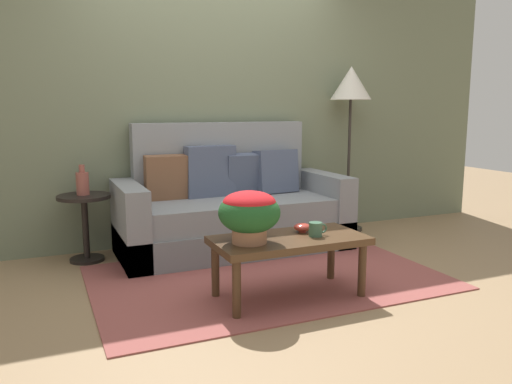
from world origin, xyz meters
TOP-DOWN VIEW (x-y plane):
  - ground_plane at (0.00, 0.00)m, footprint 14.00×14.00m
  - wall_back at (0.00, 1.30)m, footprint 6.40×0.12m
  - area_rug at (0.00, -0.03)m, footprint 2.54×1.64m
  - couch at (0.05, 0.84)m, footprint 2.02×0.86m
  - coffee_table at (-0.03, -0.44)m, footprint 1.02×0.51m
  - side_table at (-1.20, 0.97)m, footprint 0.43×0.43m
  - floor_lamp at (1.40, 1.02)m, footprint 0.41×0.41m
  - potted_plant at (-0.33, -0.47)m, footprint 0.39×0.39m
  - coffee_mug at (0.14, -0.49)m, footprint 0.13×0.09m
  - snack_bowl at (0.11, -0.36)m, footprint 0.12×0.12m
  - table_vase at (-1.20, 0.97)m, footprint 0.10×0.10m

SIDE VIEW (x-z plane):
  - ground_plane at x=0.00m, z-range 0.00..0.00m
  - area_rug at x=0.00m, z-range 0.00..0.01m
  - couch at x=0.05m, z-range -0.21..0.92m
  - coffee_table at x=-0.03m, z-range 0.15..0.57m
  - side_table at x=-1.20m, z-range 0.11..0.66m
  - snack_bowl at x=0.11m, z-range 0.42..0.48m
  - coffee_mug at x=0.14m, z-range 0.42..0.51m
  - potted_plant at x=-0.33m, z-range 0.45..0.79m
  - table_vase at x=-1.20m, z-range 0.54..0.78m
  - wall_back at x=0.00m, z-range 0.00..2.81m
  - floor_lamp at x=1.40m, z-range 0.58..2.25m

